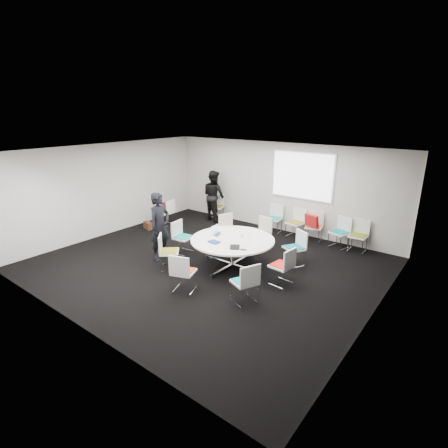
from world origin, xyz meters
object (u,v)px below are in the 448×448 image
Objects in this scene: chair_ring_d at (229,235)px; chair_back_c at (313,232)px; chair_back_a at (274,224)px; chair_person_back at (217,211)px; chair_ring_e at (183,243)px; chair_spare_left at (167,217)px; laptop at (219,234)px; brown_bag at (148,225)px; chair_ring_f at (169,258)px; chair_ring_b at (294,254)px; chair_ring_h at (245,290)px; chair_back_d at (339,238)px; chair_ring_a at (282,273)px; cup at (242,235)px; conference_table at (232,247)px; person_main at (160,226)px; chair_ring_c at (261,239)px; chair_ring_g at (184,279)px; chair_back_e at (357,242)px; person_back at (214,196)px; maroon_bag at (166,207)px; chair_back_b at (295,228)px.

chair_ring_d and chair_back_c have the same top height.
chair_back_a and chair_person_back have the same top height.
chair_spare_left is at bearing -129.70° from chair_ring_e.
chair_spare_left is at bearing 40.49° from laptop.
chair_ring_f is at bearing -31.50° from brown_bag.
chair_ring_d is 1.82m from chair_back_a.
chair_ring_b is 1.96m from laptop.
chair_ring_b is at bearing 25.02° from chair_ring_h.
brown_bag is (-5.09, -0.40, -0.16)m from chair_ring_b.
chair_spare_left is (-5.40, -1.54, 0.00)m from chair_back_d.
cup is at bearing 81.73° from chair_ring_a.
person_main is (-1.78, -0.74, 0.37)m from conference_table.
person_main reaches higher than conference_table.
chair_ring_h is at bearing -155.36° from laptop.
laptop is (-0.36, -1.44, 0.47)m from chair_ring_c.
person_main reaches higher than chair_ring_c.
chair_ring_h is 1.00× the size of chair_back_d.
cup is at bearing 118.85° from chair_person_back.
chair_spare_left is at bearing 25.79° from chair_ring_b.
chair_ring_g is 2.02m from person_main.
chair_ring_g is 1.00× the size of chair_spare_left.
chair_ring_c is 1.00× the size of chair_ring_g.
chair_person_back is (-2.76, 4.57, 0.00)m from chair_ring_g.
chair_ring_c is 2.66m from chair_back_e.
chair_back_a is 2.34m from chair_person_back.
person_back is at bearing 62.95° from brown_bag.
maroon_bag is at bearing 9.07° from chair_ring_c.
chair_ring_d and chair_ring_g have the same top height.
conference_table is 4.07m from chair_person_back.
brown_bag is (-5.13, 1.87, -0.16)m from chair_ring_h.
chair_back_b is at bearing 37.00° from chair_ring_h.
chair_back_b is at bearing 168.13° from chair_ring_d.
chair_ring_f is at bearing 49.56° from chair_back_e.
chair_ring_g and chair_back_e have the same top height.
chair_back_b is at bearing 21.53° from maroon_bag.
chair_ring_f is 4.21m from person_back.
chair_ring_g and chair_back_c have the same top height.
chair_ring_b is at bearing 123.41° from chair_back_a.
person_back is 4.43× the size of maroon_bag.
chair_ring_d is 2.78m from chair_spare_left.
person_back reaches higher than maroon_bag.
conference_table is 5.70× the size of brown_bag.
chair_ring_f is 1.00× the size of chair_spare_left.
chair_spare_left reaches higher than maroon_bag.
laptop is (-0.37, 1.69, 0.47)m from chair_ring_g.
brown_bag is (-4.17, -2.28, -0.16)m from chair_back_b.
chair_back_a is at bearing -27.33° from laptop.
maroon_bag is at bearing 30.31° from chair_back_b.
chair_ring_g is (-1.51, -1.57, 0.00)m from chair_ring_a.
chair_person_back is 3.99m from cup.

